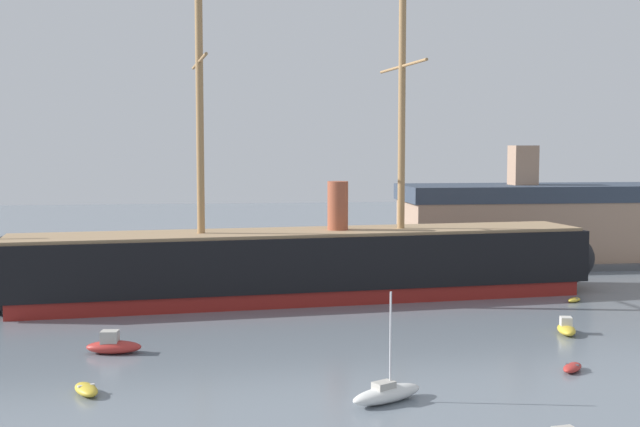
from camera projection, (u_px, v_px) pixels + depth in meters
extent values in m
cube|color=maroon|center=(304.00, 292.00, 85.28)|extent=(58.27, 14.61, 1.50)
cube|color=black|center=(304.00, 259.00, 84.99)|extent=(60.69, 15.22, 5.36)
ellipsoid|color=black|center=(22.00, 276.00, 78.72)|extent=(11.60, 9.19, 6.87)
ellipsoid|color=black|center=(547.00, 258.00, 91.39)|extent=(11.60, 9.19, 6.87)
cube|color=#9E7F5B|center=(304.00, 232.00, 84.76)|extent=(59.42, 14.38, 0.32)
cylinder|color=#A37A4C|center=(200.00, 96.00, 81.22)|extent=(0.75, 0.75, 27.90)
cylinder|color=#A37A4C|center=(199.00, 62.00, 80.94)|extent=(1.80, 14.37, 0.30)
cylinder|color=#A37A4C|center=(402.00, 99.00, 86.03)|extent=(0.75, 0.75, 27.90)
cylinder|color=#A37A4C|center=(402.00, 66.00, 85.76)|extent=(1.80, 14.37, 0.30)
cylinder|color=#9E4C33|center=(338.00, 207.00, 85.38)|extent=(2.15, 2.15, 5.36)
ellipsoid|color=silver|center=(387.00, 394.00, 51.15)|extent=(5.42, 3.99, 1.01)
cube|color=#B2ADA3|center=(384.00, 386.00, 50.94)|extent=(1.59, 1.42, 0.53)
cylinder|color=silver|center=(391.00, 340.00, 51.03)|extent=(0.13, 0.13, 6.12)
ellipsoid|color=gold|center=(86.00, 389.00, 52.70)|extent=(2.33, 3.13, 0.68)
cube|color=beige|center=(86.00, 386.00, 52.68)|extent=(1.08, 0.68, 0.10)
ellipsoid|color=#B22D28|center=(572.00, 368.00, 58.09)|extent=(2.41, 2.53, 0.58)
cube|color=#4C4C51|center=(572.00, 365.00, 58.07)|extent=(0.82, 0.77, 0.09)
ellipsoid|color=#B22D28|center=(114.00, 347.00, 63.16)|extent=(4.38, 2.20, 0.98)
cube|color=#B2ADA3|center=(110.00, 337.00, 63.09)|extent=(1.40, 1.27, 0.98)
ellipsoid|color=gold|center=(566.00, 330.00, 69.58)|extent=(2.20, 3.66, 0.80)
cube|color=beige|center=(566.00, 322.00, 69.76)|extent=(1.15, 1.24, 0.80)
ellipsoid|color=gold|center=(574.00, 300.00, 83.88)|extent=(2.05, 1.80, 0.45)
cube|color=#4C4C51|center=(574.00, 298.00, 83.87)|extent=(0.56, 0.68, 0.07)
ellipsoid|color=silver|center=(317.00, 282.00, 93.81)|extent=(3.12, 3.91, 0.85)
cube|color=#B2ADA3|center=(318.00, 276.00, 93.98)|extent=(1.41, 1.45, 0.85)
cube|color=#565659|center=(551.00, 261.00, 111.07)|extent=(44.02, 14.66, 0.80)
cube|color=tan|center=(552.00, 229.00, 110.72)|extent=(40.02, 12.22, 7.81)
cube|color=#333D4C|center=(553.00, 192.00, 110.31)|extent=(40.82, 12.46, 2.10)
cube|color=tan|center=(523.00, 165.00, 109.47)|extent=(3.20, 3.20, 5.23)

